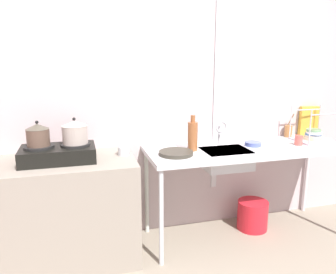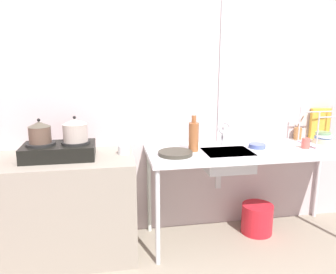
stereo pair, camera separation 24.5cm
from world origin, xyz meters
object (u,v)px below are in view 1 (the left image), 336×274
at_px(stove, 58,153).
at_px(utensil_jar, 288,131).
at_px(pot_on_right_burner, 75,132).
at_px(cereal_box, 309,121).
at_px(bucket_on_floor, 253,215).
at_px(frying_pan, 176,153).
at_px(sink_basin, 226,159).
at_px(bottle_by_sink, 193,136).
at_px(cup_by_rack, 299,140).
at_px(small_bowl_on_drainboard, 253,144).
at_px(percolator, 124,146).
at_px(faucet, 221,129).
at_px(dish_rack, 313,135).
at_px(pot_on_left_burner, 38,135).

relative_size(stove, utensil_jar, 2.33).
relative_size(pot_on_right_burner, cereal_box, 0.68).
height_order(utensil_jar, bucket_on_floor, utensil_jar).
distance_m(frying_pan, cereal_box, 1.51).
bearing_deg(bucket_on_floor, frying_pan, -170.77).
bearing_deg(utensil_jar, sink_basin, -159.92).
distance_m(sink_basin, bottle_by_sink, 0.35).
relative_size(frying_pan, cup_by_rack, 3.11).
bearing_deg(small_bowl_on_drainboard, stove, -179.08).
relative_size(percolator, utensil_jar, 0.64).
bearing_deg(faucet, small_bowl_on_drainboard, -17.77).
relative_size(dish_rack, cup_by_rack, 3.82).
distance_m(dish_rack, utensil_jar, 0.24).
bearing_deg(faucet, utensil_jar, 9.96).
xyz_separation_m(pot_on_right_burner, faucet, (1.23, 0.11, -0.07)).
height_order(stove, utensil_jar, utensil_jar).
distance_m(stove, dish_rack, 2.26).
relative_size(small_bowl_on_drainboard, bucket_on_floor, 0.51).
distance_m(stove, bucket_on_floor, 1.85).
height_order(cup_by_rack, utensil_jar, utensil_jar).
bearing_deg(sink_basin, dish_rack, 5.04).
height_order(pot_on_left_burner, bucket_on_floor, pot_on_left_burner).
bearing_deg(cup_by_rack, cereal_box, 43.28).
relative_size(stove, pot_on_left_burner, 2.90).
height_order(sink_basin, cereal_box, cereal_box).
height_order(percolator, sink_basin, percolator).
bearing_deg(sink_basin, stove, 178.26).
bearing_deg(stove, pot_on_left_burner, 180.00).
relative_size(pot_on_right_burner, utensil_jar, 0.85).
height_order(cereal_box, bucket_on_floor, cereal_box).
xyz_separation_m(faucet, small_bowl_on_drainboard, (0.27, -0.09, -0.13)).
xyz_separation_m(small_bowl_on_drainboard, cereal_box, (0.74, 0.23, 0.13)).
relative_size(sink_basin, utensil_jar, 1.70).
bearing_deg(sink_basin, faucet, 84.00).
distance_m(faucet, frying_pan, 0.51).
bearing_deg(small_bowl_on_drainboard, frying_pan, -172.86).
distance_m(pot_on_right_burner, frying_pan, 0.79).
xyz_separation_m(sink_basin, utensil_jar, (0.80, 0.29, 0.14)).
relative_size(small_bowl_on_drainboard, bottle_by_sink, 0.48).
bearing_deg(utensil_jar, cup_by_rack, -109.13).
bearing_deg(percolator, pot_on_left_burner, -176.62).
bearing_deg(cereal_box, percolator, -165.24).
bearing_deg(bottle_by_sink, pot_on_left_burner, -178.76).
xyz_separation_m(stove, sink_basin, (1.34, -0.04, -0.14)).
bearing_deg(cereal_box, sink_basin, -155.72).
xyz_separation_m(pot_on_left_burner, bottle_by_sink, (1.19, 0.03, -0.09)).
xyz_separation_m(pot_on_right_burner, sink_basin, (1.21, -0.04, -0.29)).
xyz_separation_m(small_bowl_on_drainboard, utensil_jar, (0.51, 0.22, 0.04)).
bearing_deg(dish_rack, cereal_box, 63.80).
relative_size(stove, small_bowl_on_drainboard, 3.75).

